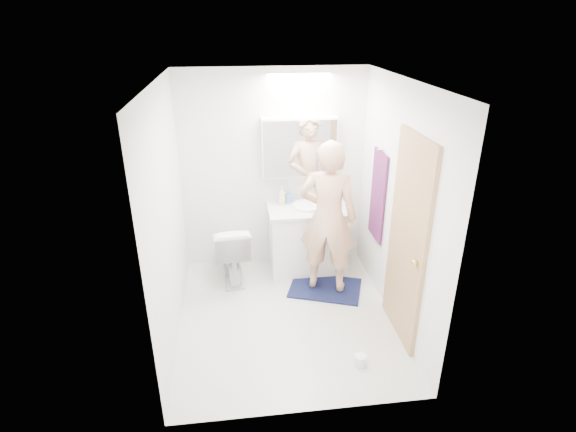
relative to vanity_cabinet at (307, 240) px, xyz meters
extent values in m
plane|color=silver|center=(-0.38, -0.96, -0.39)|extent=(2.50, 2.50, 0.00)
plane|color=white|center=(-0.38, -0.96, 2.01)|extent=(2.50, 2.50, 0.00)
plane|color=white|center=(-0.38, 0.29, 0.81)|extent=(2.50, 0.00, 2.50)
plane|color=white|center=(-0.38, -2.21, 0.81)|extent=(2.50, 0.00, 2.50)
plane|color=white|center=(-1.48, -0.96, 0.81)|extent=(0.00, 2.50, 2.50)
plane|color=white|center=(0.72, -0.96, 0.81)|extent=(0.00, 2.50, 2.50)
cube|color=white|center=(0.00, 0.00, 0.00)|extent=(0.90, 0.55, 0.78)
cube|color=silver|center=(0.00, 0.00, 0.41)|extent=(0.95, 0.58, 0.04)
cylinder|color=white|center=(0.00, 0.03, 0.45)|extent=(0.36, 0.36, 0.03)
cylinder|color=silver|center=(0.00, 0.22, 0.51)|extent=(0.02, 0.02, 0.16)
cube|color=white|center=(-0.08, 0.21, 1.11)|extent=(0.88, 0.14, 0.70)
cube|color=silver|center=(-0.08, 0.13, 1.11)|extent=(0.84, 0.01, 0.66)
imported|color=white|center=(-0.93, -0.11, -0.03)|extent=(0.47, 0.75, 0.73)
cube|color=#13143D|center=(0.13, -0.50, -0.38)|extent=(0.94, 0.79, 0.02)
imported|color=tan|center=(0.13, -0.50, 0.52)|extent=(0.73, 0.60, 1.72)
cube|color=tan|center=(0.70, -1.31, 0.61)|extent=(0.04, 0.80, 2.00)
sphere|color=gold|center=(0.66, -1.61, 0.56)|extent=(0.06, 0.06, 0.06)
cube|color=#131B3B|center=(0.70, -0.41, 0.71)|extent=(0.02, 0.42, 1.00)
cylinder|color=silver|center=(0.69, -0.41, 1.23)|extent=(0.07, 0.02, 0.02)
imported|color=beige|center=(-0.29, 0.15, 0.54)|extent=(0.11, 0.11, 0.22)
imported|color=#5D8DC7|center=(-0.22, 0.18, 0.51)|extent=(0.11, 0.11, 0.17)
imported|color=#3E67BC|center=(0.20, 0.16, 0.48)|extent=(0.12, 0.12, 0.10)
cylinder|color=white|center=(0.20, -1.75, -0.34)|extent=(0.11, 0.11, 0.10)
camera|label=1|loc=(-0.85, -4.81, 2.51)|focal=27.95mm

